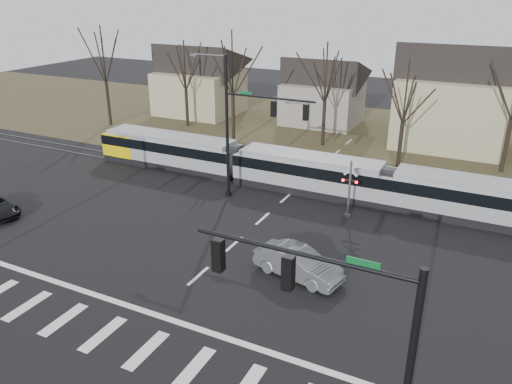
% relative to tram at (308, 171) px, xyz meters
% --- Properties ---
extents(ground, '(140.00, 140.00, 0.00)m').
position_rel_tram_xyz_m(ground, '(-0.87, -16.00, -1.55)').
color(ground, black).
extents(grass_verge, '(140.00, 28.00, 0.01)m').
position_rel_tram_xyz_m(grass_verge, '(-0.87, 16.00, -1.54)').
color(grass_verge, '#38331E').
rests_on(grass_verge, ground).
extents(crosswalk, '(27.00, 2.60, 0.01)m').
position_rel_tram_xyz_m(crosswalk, '(-0.87, -20.00, -1.54)').
color(crosswalk, silver).
rests_on(crosswalk, ground).
extents(stop_line, '(28.00, 0.35, 0.01)m').
position_rel_tram_xyz_m(stop_line, '(-0.87, -17.80, -1.54)').
color(stop_line, silver).
rests_on(stop_line, ground).
extents(lane_dashes, '(0.18, 30.00, 0.01)m').
position_rel_tram_xyz_m(lane_dashes, '(-0.87, -0.00, -1.54)').
color(lane_dashes, silver).
rests_on(lane_dashes, ground).
extents(rail_pair, '(90.00, 1.52, 0.06)m').
position_rel_tram_xyz_m(rail_pair, '(-0.87, -0.20, -1.52)').
color(rail_pair, '#59595E').
rests_on(rail_pair, ground).
extents(tram, '(37.44, 2.78, 2.84)m').
position_rel_tram_xyz_m(tram, '(0.00, 0.00, 0.00)').
color(tram, gray).
rests_on(tram, ground).
extents(sedan, '(3.74, 5.59, 1.61)m').
position_rel_tram_xyz_m(sedan, '(3.92, -11.65, -0.74)').
color(sedan, slate).
rests_on(sedan, ground).
extents(signal_pole_near_right, '(6.72, 0.44, 8.00)m').
position_rel_tram_xyz_m(signal_pole_near_right, '(9.25, -22.00, 3.62)').
color(signal_pole_near_right, black).
rests_on(signal_pole_near_right, ground).
extents(signal_pole_far, '(9.28, 0.44, 10.20)m').
position_rel_tram_xyz_m(signal_pole_far, '(-3.27, -3.50, 4.15)').
color(signal_pole_far, black).
rests_on(signal_pole_far, ground).
extents(rail_crossing_signal, '(1.08, 0.36, 4.00)m').
position_rel_tram_xyz_m(rail_crossing_signal, '(4.13, -3.21, 0.34)').
color(rail_crossing_signal, '#59595B').
rests_on(rail_crossing_signal, ground).
extents(tree_row, '(59.20, 7.20, 10.00)m').
position_rel_tram_xyz_m(tree_row, '(1.13, 10.00, 3.45)').
color(tree_row, black).
rests_on(tree_row, ground).
extents(house_a, '(9.72, 8.64, 8.60)m').
position_rel_tram_xyz_m(house_a, '(-20.87, 18.00, 2.92)').
color(house_a, tan).
rests_on(house_a, ground).
extents(house_b, '(8.64, 7.56, 7.65)m').
position_rel_tram_xyz_m(house_b, '(-5.87, 20.00, 2.42)').
color(house_b, gray).
rests_on(house_b, ground).
extents(house_c, '(10.80, 8.64, 10.10)m').
position_rel_tram_xyz_m(house_c, '(8.13, 17.00, 3.69)').
color(house_c, tan).
rests_on(house_c, ground).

